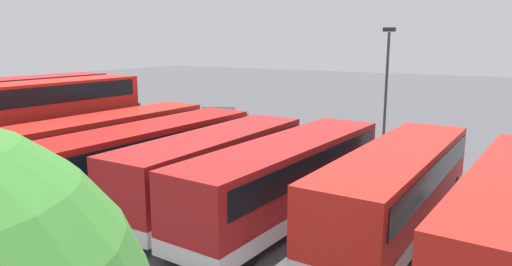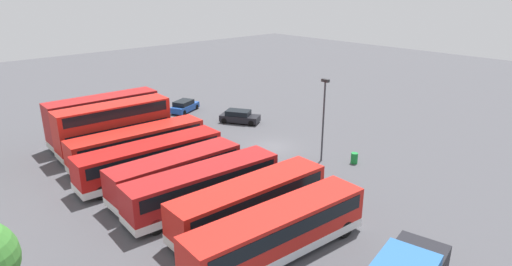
{
  "view_description": "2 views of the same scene",
  "coord_description": "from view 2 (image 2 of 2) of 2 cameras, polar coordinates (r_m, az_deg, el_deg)",
  "views": [
    {
      "loc": [
        -12.8,
        26.89,
        6.66
      ],
      "look_at": [
        0.79,
        3.85,
        1.32
      ],
      "focal_mm": 32.71,
      "sensor_mm": 36.0,
      "label": 1
    },
    {
      "loc": [
        -27.7,
        27.34,
        15.02
      ],
      "look_at": [
        -0.12,
        2.13,
        1.97
      ],
      "focal_mm": 30.27,
      "sensor_mm": 36.0,
      "label": 2
    }
  ],
  "objects": [
    {
      "name": "bus_single_deck_fourth",
      "position": [
        32.8,
        -10.52,
        -5.2
      ],
      "size": [
        2.8,
        10.42,
        2.95
      ],
      "color": "#A51919",
      "rests_on": "ground"
    },
    {
      "name": "bus_double_decker_seventh",
      "position": [
        42.03,
        -18.22,
        0.86
      ],
      "size": [
        3.17,
        10.53,
        4.55
      ],
      "color": "red",
      "rests_on": "ground"
    },
    {
      "name": "car_small_green",
      "position": [
        53.69,
        -9.45,
        3.52
      ],
      "size": [
        3.24,
        4.4,
        1.43
      ],
      "color": "#1E479E",
      "rests_on": "ground"
    },
    {
      "name": "bus_single_deck_sixth",
      "position": [
        39.24,
        -15.27,
        -1.41
      ],
      "size": [
        3.21,
        12.12,
        2.95
      ],
      "color": "red",
      "rests_on": "ground"
    },
    {
      "name": "bus_single_deck_fifth",
      "position": [
        35.73,
        -13.69,
        -3.34
      ],
      "size": [
        3.24,
        12.13,
        2.95
      ],
      "color": "#B71411",
      "rests_on": "ground"
    },
    {
      "name": "lamp_post_tall",
      "position": [
        37.56,
        8.93,
        2.53
      ],
      "size": [
        0.7,
        0.3,
        7.38
      ],
      "color": "#38383D",
      "rests_on": "ground"
    },
    {
      "name": "waste_bin_yellow",
      "position": [
        38.82,
        12.86,
        -3.26
      ],
      "size": [
        0.6,
        0.6,
        0.95
      ],
      "primitive_type": "cylinder",
      "color": "#197F33",
      "rests_on": "ground"
    },
    {
      "name": "car_hatchback_silver",
      "position": [
        48.79,
        -2.2,
        2.18
      ],
      "size": [
        4.69,
        3.78,
        1.43
      ],
      "color": "black",
      "rests_on": "ground"
    },
    {
      "name": "bus_single_deck_near_end",
      "position": [
        25.26,
        2.99,
        -12.8
      ],
      "size": [
        3.43,
        12.07,
        2.95
      ],
      "color": "red",
      "rests_on": "ground"
    },
    {
      "name": "ground_plane",
      "position": [
        41.72,
        2.05,
        -1.86
      ],
      "size": [
        140.0,
        140.0,
        0.0
      ],
      "primitive_type": "plane",
      "color": "#47474C"
    },
    {
      "name": "bus_double_decker_far_end",
      "position": [
        45.16,
        -19.44,
        1.97
      ],
      "size": [
        3.01,
        10.82,
        4.55
      ],
      "color": "#A51919",
      "rests_on": "ground"
    },
    {
      "name": "bus_single_deck_third",
      "position": [
        30.48,
        -6.88,
        -6.96
      ],
      "size": [
        3.37,
        11.6,
        2.95
      ],
      "color": "#A51919",
      "rests_on": "ground"
    },
    {
      "name": "bus_single_deck_second",
      "position": [
        28.23,
        -0.76,
        -9.07
      ],
      "size": [
        3.03,
        11.51,
        2.95
      ],
      "color": "red",
      "rests_on": "ground"
    }
  ]
}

